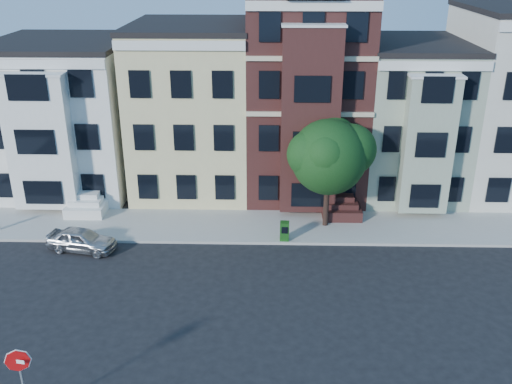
{
  "coord_description": "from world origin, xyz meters",
  "views": [
    {
      "loc": [
        -2.22,
        -20.45,
        14.26
      ],
      "look_at": [
        -2.79,
        3.2,
        4.2
      ],
      "focal_mm": 40.0,
      "sensor_mm": 36.0,
      "label": 1
    }
  ],
  "objects_px": {
    "newspaper_box": "(285,231)",
    "stop_sign": "(22,380)",
    "parked_car": "(81,240)",
    "street_tree": "(328,162)"
  },
  "relations": [
    {
      "from": "street_tree",
      "to": "stop_sign",
      "type": "xyz_separation_m",
      "value": [
        -10.97,
        -14.45,
        -2.21
      ]
    },
    {
      "from": "street_tree",
      "to": "stop_sign",
      "type": "height_order",
      "value": "street_tree"
    },
    {
      "from": "newspaper_box",
      "to": "stop_sign",
      "type": "bearing_deg",
      "value": -121.06
    },
    {
      "from": "street_tree",
      "to": "stop_sign",
      "type": "bearing_deg",
      "value": -127.19
    },
    {
      "from": "parked_car",
      "to": "street_tree",
      "type": "bearing_deg",
      "value": -65.17
    },
    {
      "from": "parked_car",
      "to": "newspaper_box",
      "type": "height_order",
      "value": "parked_car"
    },
    {
      "from": "parked_car",
      "to": "newspaper_box",
      "type": "relative_size",
      "value": 3.41
    },
    {
      "from": "newspaper_box",
      "to": "stop_sign",
      "type": "xyz_separation_m",
      "value": [
        -8.65,
        -12.6,
        1.0
      ]
    },
    {
      "from": "street_tree",
      "to": "parked_car",
      "type": "xyz_separation_m",
      "value": [
        -12.73,
        -2.95,
        -3.28
      ]
    },
    {
      "from": "parked_car",
      "to": "stop_sign",
      "type": "relative_size",
      "value": 1.16
    }
  ]
}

